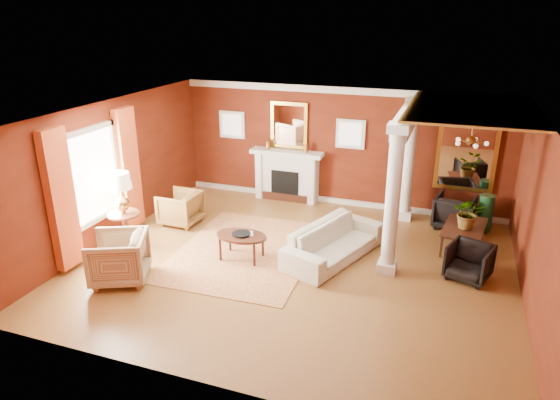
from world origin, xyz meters
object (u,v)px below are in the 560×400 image
at_px(sofa, 334,236).
at_px(armchair_stripe, 118,256).
at_px(armchair_leopard, 180,206).
at_px(side_table, 121,197).
at_px(coffee_table, 241,237).
at_px(dining_table, 465,231).

xyz_separation_m(sofa, armchair_stripe, (-3.40, -2.15, 0.03)).
distance_m(armchair_leopard, side_table, 1.64).
xyz_separation_m(sofa, side_table, (-4.13, -0.95, 0.63)).
height_order(armchair_leopard, coffee_table, armchair_leopard).
bearing_deg(coffee_table, armchair_leopard, 150.83).
distance_m(armchair_stripe, coffee_table, 2.28).
bearing_deg(side_table, dining_table, 18.99).
xyz_separation_m(armchair_leopard, dining_table, (6.09, 0.82, -0.04)).
bearing_deg(armchair_leopard, armchair_stripe, 7.89).
distance_m(sofa, armchair_stripe, 4.02).
bearing_deg(side_table, coffee_table, 7.23).
height_order(sofa, armchair_stripe, armchair_stripe).
bearing_deg(armchair_leopard, dining_table, 99.38).
bearing_deg(armchair_leopard, sofa, 84.40).
distance_m(armchair_stripe, dining_table, 6.75).
bearing_deg(coffee_table, side_table, -172.77).
distance_m(sofa, side_table, 4.28).
distance_m(side_table, dining_table, 6.94).
relative_size(sofa, side_table, 1.47).
xyz_separation_m(side_table, dining_table, (6.53, 2.25, -0.71)).
height_order(side_table, dining_table, side_table).
distance_m(coffee_table, side_table, 2.54).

